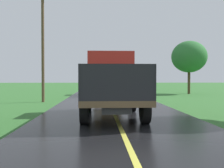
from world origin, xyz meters
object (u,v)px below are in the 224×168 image
(banana_truck_near, at_px, (111,82))
(banana_truck_far, at_px, (106,80))
(roadside_tree_mid_right, at_px, (189,57))
(utility_pole_roadside, at_px, (43,43))

(banana_truck_near, xyz_separation_m, banana_truck_far, (0.20, 13.85, -0.00))
(banana_truck_near, bearing_deg, roadside_tree_mid_right, 59.91)
(roadside_tree_mid_right, bearing_deg, banana_truck_far, -168.45)
(banana_truck_far, relative_size, roadside_tree_mid_right, 1.03)
(banana_truck_far, distance_m, utility_pole_roadside, 8.85)
(banana_truck_near, xyz_separation_m, roadside_tree_mid_right, (9.08, 15.67, 2.48))
(banana_truck_far, bearing_deg, roadside_tree_mid_right, 11.55)
(banana_truck_near, bearing_deg, utility_pole_roadside, 123.16)
(banana_truck_far, height_order, utility_pole_roadside, utility_pole_roadside)
(banana_truck_far, bearing_deg, banana_truck_near, -90.81)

